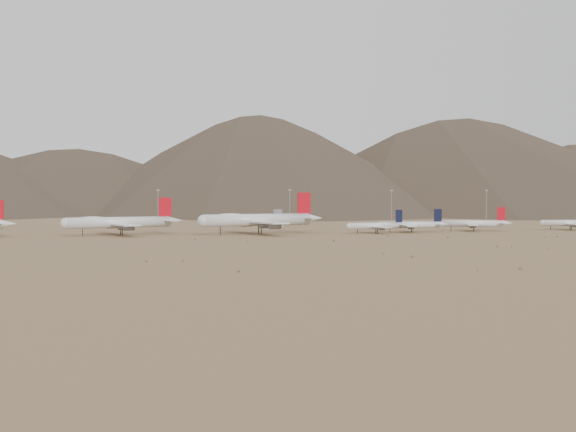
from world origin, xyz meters
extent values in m
plane|color=#A17A53|center=(0.00, 0.00, 0.00)|extent=(3000.00, 3000.00, 0.00)
cone|color=silver|center=(-126.88, 19.11, 6.93)|extent=(10.26, 6.32, 4.98)
cylinder|color=silver|center=(-71.54, 30.08, 6.92)|extent=(55.38, 25.25, 5.88)
sphere|color=silver|center=(-98.21, 20.21, 6.92)|extent=(5.76, 5.76, 5.76)
cone|color=silver|center=(-41.67, 41.13, 7.36)|extent=(11.44, 8.51, 5.29)
cube|color=silver|center=(-72.60, 29.69, 6.04)|extent=(26.62, 52.05, 0.73)
cube|color=silver|center=(-45.93, 39.55, 7.51)|extent=(11.67, 20.36, 0.35)
cube|color=red|center=(-47.00, 39.16, 15.07)|extent=(7.12, 3.06, 10.43)
cylinder|color=black|center=(-90.21, 23.17, 1.99)|extent=(0.38, 0.38, 3.98)
cylinder|color=black|center=(-70.98, 31.85, 1.99)|extent=(0.47, 0.47, 3.98)
cylinder|color=black|center=(-69.96, 29.10, 1.99)|extent=(0.47, 0.47, 3.98)
ellipsoid|color=silver|center=(-85.41, 24.95, 8.54)|extent=(18.60, 10.45, 3.53)
cylinder|color=slate|center=(-76.22, 39.47, 4.58)|extent=(6.25, 4.45, 2.64)
cylinder|color=slate|center=(-68.99, 19.91, 4.58)|extent=(6.25, 4.45, 2.64)
cylinder|color=slate|center=(-79.48, 48.27, 4.58)|extent=(6.25, 4.45, 2.64)
cylinder|color=slate|center=(-65.73, 11.10, 4.58)|extent=(6.25, 4.45, 2.64)
cylinder|color=silver|center=(3.78, 27.60, 7.90)|extent=(63.61, 27.41, 6.71)
sphere|color=silver|center=(-26.94, 17.08, 7.90)|extent=(6.58, 6.58, 6.58)
cone|color=silver|center=(38.18, 39.40, 8.40)|extent=(13.02, 9.50, 6.04)
cube|color=silver|center=(2.55, 27.18, 6.89)|extent=(29.13, 59.68, 0.84)
cube|color=silver|center=(33.26, 37.71, 8.57)|extent=(12.86, 23.29, 0.40)
cube|color=red|center=(32.04, 37.29, 17.21)|extent=(8.18, 3.31, 11.91)
cylinder|color=black|center=(-17.73, 20.23, 2.27)|extent=(0.43, 0.43, 4.55)
cylinder|color=black|center=(4.46, 29.61, 2.27)|extent=(0.54, 0.54, 4.55)
cylinder|color=black|center=(5.55, 26.44, 2.27)|extent=(0.54, 0.54, 4.55)
ellipsoid|color=silver|center=(-12.20, 22.13, 9.75)|extent=(21.29, 11.50, 4.03)
cylinder|color=slate|center=(-1.31, 38.45, 5.23)|extent=(7.12, 4.96, 3.02)
cylinder|color=slate|center=(6.41, 15.92, 5.23)|extent=(7.12, 4.96, 3.02)
cylinder|color=slate|center=(-4.79, 48.58, 5.23)|extent=(7.12, 4.96, 3.02)
cylinder|color=slate|center=(9.88, 5.78, 5.23)|extent=(7.12, 4.96, 3.02)
cylinder|color=silver|center=(70.81, 23.81, 4.30)|extent=(33.44, 10.90, 3.63)
sphere|color=silver|center=(54.49, 20.13, 4.30)|extent=(3.56, 3.56, 3.56)
cone|color=silver|center=(89.09, 27.93, 4.57)|extent=(6.59, 4.51, 3.27)
cube|color=silver|center=(70.16, 23.66, 3.76)|extent=(11.53, 29.15, 0.45)
cube|color=silver|center=(86.48, 27.34, 4.67)|extent=(5.33, 11.29, 0.22)
cube|color=black|center=(85.83, 27.19, 9.70)|extent=(4.31, 1.28, 7.17)
cylinder|color=black|center=(59.39, 21.23, 1.24)|extent=(0.38, 0.38, 2.49)
cylinder|color=black|center=(71.27, 24.84, 1.24)|extent=(0.48, 0.48, 2.49)
cylinder|color=black|center=(71.67, 23.07, 1.24)|extent=(0.48, 0.48, 2.49)
cylinder|color=slate|center=(68.39, 31.49, 2.86)|extent=(3.62, 2.33, 1.63)
cylinder|color=slate|center=(71.93, 15.83, 2.86)|extent=(3.62, 2.33, 1.63)
cylinder|color=silver|center=(94.60, 31.88, 4.41)|extent=(34.24, 11.49, 3.72)
sphere|color=silver|center=(77.91, 35.81, 4.41)|extent=(3.65, 3.65, 3.65)
cone|color=silver|center=(113.29, 27.47, 4.69)|extent=(6.78, 4.68, 3.35)
cube|color=silver|center=(93.93, 32.03, 3.85)|extent=(12.08, 29.87, 0.47)
cube|color=silver|center=(110.62, 28.10, 4.78)|extent=(5.56, 11.58, 0.22)
cube|color=black|center=(109.96, 28.26, 9.95)|extent=(4.42, 1.35, 7.35)
cylinder|color=black|center=(82.92, 34.63, 1.27)|extent=(0.39, 0.39, 2.55)
cylinder|color=black|center=(95.48, 32.62, 1.27)|extent=(0.49, 0.49, 2.55)
cylinder|color=black|center=(95.05, 30.81, 1.27)|extent=(0.49, 0.49, 2.55)
cylinder|color=slate|center=(95.82, 40.04, 2.93)|extent=(3.72, 2.42, 1.68)
cylinder|color=slate|center=(92.05, 24.02, 2.93)|extent=(3.72, 2.42, 1.68)
cylinder|color=silver|center=(135.86, 37.57, 4.66)|extent=(35.44, 15.94, 3.93)
sphere|color=silver|center=(118.80, 43.69, 4.66)|extent=(3.86, 3.86, 3.86)
cone|color=silver|center=(154.96, 30.72, 4.95)|extent=(7.34, 5.54, 3.54)
cube|color=silver|center=(135.18, 37.82, 4.07)|extent=(15.94, 31.19, 0.49)
cube|color=silver|center=(152.23, 31.70, 5.05)|extent=(7.05, 12.21, 0.24)
cube|color=red|center=(151.55, 31.95, 10.51)|extent=(4.55, 1.92, 7.77)
cylinder|color=black|center=(123.92, 41.85, 1.35)|extent=(0.41, 0.41, 2.69)
cylinder|color=black|center=(136.87, 38.25, 1.35)|extent=(0.52, 0.52, 2.69)
cylinder|color=black|center=(136.21, 36.40, 1.35)|extent=(0.52, 0.52, 2.69)
cylinder|color=slate|center=(138.11, 46.00, 3.10)|extent=(4.01, 2.89, 1.77)
cylinder|color=slate|center=(132.24, 29.63, 3.10)|extent=(4.01, 2.89, 1.77)
cylinder|color=silver|center=(201.32, 39.83, 4.45)|extent=(34.83, 7.86, 3.76)
sphere|color=silver|center=(184.13, 41.89, 4.45)|extent=(3.68, 3.68, 3.68)
cube|color=silver|center=(200.63, 39.91, 3.89)|extent=(9.04, 30.13, 0.47)
cylinder|color=black|center=(189.28, 41.27, 1.29)|extent=(0.40, 0.40, 2.57)
cylinder|color=black|center=(202.12, 40.68, 1.29)|extent=(0.49, 0.49, 2.57)
cylinder|color=black|center=(201.89, 38.81, 1.29)|extent=(0.49, 0.49, 2.57)
cylinder|color=slate|center=(201.62, 48.16, 2.96)|extent=(3.64, 2.09, 1.69)
cylinder|color=slate|center=(199.64, 31.66, 2.96)|extent=(3.64, 2.09, 1.69)
cube|color=gray|center=(30.00, 120.00, 4.00)|extent=(8.00, 8.00, 8.00)
cube|color=slate|center=(30.00, 120.00, 10.00)|extent=(6.00, 6.00, 4.00)
cylinder|color=gray|center=(-50.82, 131.71, 12.50)|extent=(0.50, 0.50, 25.00)
cube|color=gray|center=(-50.82, 131.71, 25.30)|extent=(2.00, 0.60, 0.80)
cylinder|color=gray|center=(37.30, 111.80, 12.50)|extent=(0.50, 0.50, 25.00)
cube|color=gray|center=(37.30, 111.80, 25.30)|extent=(2.00, 0.60, 0.80)
cylinder|color=gray|center=(118.84, 139.81, 12.50)|extent=(0.50, 0.50, 25.00)
cube|color=gray|center=(118.84, 139.81, 25.30)|extent=(2.00, 0.60, 0.80)
cylinder|color=gray|center=(187.68, 127.04, 12.50)|extent=(0.50, 0.50, 25.00)
cube|color=gray|center=(187.68, 127.04, 25.30)|extent=(2.00, 0.60, 0.80)
ellipsoid|color=olive|center=(152.37, -28.34, 0.33)|extent=(0.97, 0.97, 0.67)
ellipsoid|color=olive|center=(67.16, -10.23, 0.40)|extent=(1.03, 1.03, 0.80)
ellipsoid|color=olive|center=(-28.85, -170.20, 0.36)|extent=(0.96, 0.96, 0.73)
ellipsoid|color=olive|center=(29.84, -42.94, 0.45)|extent=(1.01, 1.01, 0.91)
ellipsoid|color=olive|center=(141.07, -35.44, 0.25)|extent=(0.87, 0.87, 0.50)
ellipsoid|color=olive|center=(93.77, -92.25, 0.27)|extent=(0.67, 0.67, 0.55)
ellipsoid|color=olive|center=(93.66, -25.25, 0.41)|extent=(0.99, 0.99, 0.83)
ellipsoid|color=olive|center=(-43.06, -133.35, 0.25)|extent=(0.85, 0.85, 0.50)
ellipsoid|color=olive|center=(88.21, -90.23, 0.24)|extent=(0.81, 0.81, 0.48)
ellipsoid|color=olive|center=(-9.69, -34.64, 0.21)|extent=(0.78, 0.78, 0.41)
ellipsoid|color=olive|center=(52.38, -176.77, 0.28)|extent=(0.98, 0.98, 0.57)
ellipsoid|color=olive|center=(30.28, -117.19, 0.28)|extent=(0.66, 0.66, 0.56)
ellipsoid|color=olive|center=(35.66, -132.60, 0.33)|extent=(0.96, 0.96, 0.65)
ellipsoid|color=olive|center=(-33.33, -20.59, 0.36)|extent=(0.86, 0.86, 0.71)
ellipsoid|color=olive|center=(102.18, -105.60, 0.20)|extent=(0.59, 0.59, 0.40)
ellipsoid|color=olive|center=(-54.68, -133.69, 0.31)|extent=(0.77, 0.77, 0.61)
ellipsoid|color=olive|center=(38.42, -178.37, 0.14)|extent=(0.54, 0.54, 0.29)
camera|label=1|loc=(-51.03, -369.77, 21.30)|focal=45.00mm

